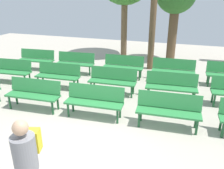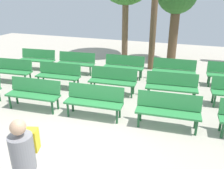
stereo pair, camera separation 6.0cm
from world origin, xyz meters
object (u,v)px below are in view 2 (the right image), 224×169
Objects in this scene: bench_r1_c1 at (59,74)px; bench_r1_c0 at (12,69)px; bench_r0_c1 at (34,92)px; bench_r2_c2 at (124,65)px; bench_r1_c2 at (113,79)px; tree_0 at (153,32)px; visitor_with_backpack at (25,161)px; bench_r2_c3 at (174,69)px; bench_r0_c2 at (94,99)px; bench_r0_c3 at (168,109)px; bench_r2_c1 at (76,62)px; bench_r1_c3 at (171,85)px; bench_r2_c0 at (37,58)px.

bench_r1_c0 is at bearing 179.60° from bench_r1_c1.
bench_r2_c2 is at bearing 59.62° from bench_r0_c1.
tree_0 is (0.75, 3.12, 1.12)m from bench_r1_c2.
visitor_with_backpack is (2.27, -4.64, 0.43)m from bench_r1_c1.
bench_r0_c1 is 1.00× the size of bench_r2_c3.
bench_r0_c3 is (1.97, 0.11, 0.00)m from bench_r0_c2.
bench_r2_c1 is 2.06m from bench_r2_c2.
visitor_with_backpack reaches higher than bench_r1_c3.
tree_0 is (-1.18, 3.02, 1.12)m from bench_r1_c3.
bench_r0_c1 and bench_r1_c3 have the same top height.
visitor_with_backpack is at bearing -113.63° from bench_r1_c3.
bench_r0_c1 and bench_r2_c3 have the same top height.
tree_0 is (2.77, 3.24, 1.12)m from bench_r1_c1.
bench_r2_c1 is 6.72m from visitor_with_backpack.
bench_r1_c1 is at bearing -130.54° from tree_0.
bench_r0_c2 is at bearing 179.42° from bench_r0_c3.
bench_r1_c1 is 1.00× the size of bench_r2_c3.
bench_r0_c2 is 3.90m from bench_r2_c3.
bench_r1_c0 is at bearing -179.71° from bench_r1_c2.
visitor_with_backpack reaches higher than bench_r0_c3.
bench_r1_c0 is at bearing 163.84° from bench_r0_c3.
bench_r0_c2 is at bearing -98.55° from tree_0.
bench_r0_c2 is at bearing -60.43° from bench_r2_c1.
bench_r1_c3 is (-0.07, 1.66, 0.00)m from bench_r0_c3.
bench_r0_c3 is 0.99× the size of bench_r1_c0.
bench_r2_c1 is at bearing -178.85° from bench_r2_c3.
bench_r2_c3 is (3.70, 3.56, 0.00)m from bench_r0_c1.
bench_r1_c2 is at bearing -1.74° from bench_r1_c0.
bench_r2_c1 is (1.84, 1.73, 0.00)m from bench_r1_c0.
bench_r1_c3 is (1.93, 0.09, 0.00)m from bench_r1_c2.
bench_r2_c1 is at bearing 38.12° from bench_r1_c0.
bench_r0_c3 is at bearing -41.38° from bench_r2_c1.
visitor_with_backpack is (4.29, -6.19, 0.43)m from bench_r2_c0.
visitor_with_backpack is at bearing -73.95° from bench_r2_c1.
visitor_with_backpack reaches higher than bench_r1_c2.
bench_r0_c2 and bench_r2_c2 have the same top height.
bench_r1_c3 is 2.57m from bench_r2_c2.
bench_r1_c0 is 0.50× the size of tree_0.
bench_r1_c1 is (-2.05, 1.55, 0.00)m from bench_r0_c2.
bench_r1_c1 is at bearing 139.26° from bench_r0_c2.
bench_r2_c2 is 0.50× the size of tree_0.
bench_r0_c1 is at bearing -138.98° from bench_r1_c2.
bench_r2_c1 is (1.89, 0.07, 0.00)m from bench_r2_c0.
bench_r2_c0 is at bearing 86.42° from bench_r1_c0.
bench_r1_c2 is at bearing 40.50° from bench_r0_c1.
bench_r2_c2 is at bearing 119.28° from bench_r0_c3.
bench_r2_c3 is at bearing 88.87° from bench_r0_c3.
bench_r1_c3 is 0.50× the size of tree_0.
visitor_with_backpack is (2.41, -6.26, 0.43)m from bench_r2_c1.
bench_r1_c0 is 1.00× the size of bench_r1_c3.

